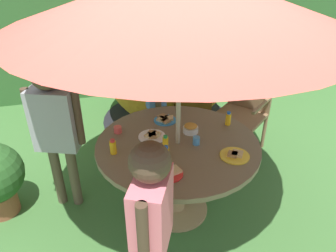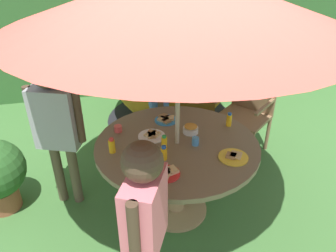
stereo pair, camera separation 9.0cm
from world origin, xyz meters
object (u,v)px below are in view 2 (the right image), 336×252
garden_table (177,157)px  plate_center_back (152,136)px  child_in_grey_shirt (56,118)px  plate_mid_right (166,119)px  dome_tent (171,59)px  child_in_pink_shirt (145,214)px  child_in_blue_shirt (157,87)px  plate_front_edge (166,173)px  juice_bottle_near_left (164,143)px  juice_bottle_near_right (164,153)px  wooden_chair (248,106)px  juice_bottle_far_left (151,183)px  cup_near (195,141)px  juice_bottle_mid_left (229,120)px  snack_bowl (191,129)px  plate_far_right (233,157)px  juice_bottle_center_front (112,146)px  cup_far (118,129)px

garden_table → plate_center_back: plate_center_back is taller
child_in_grey_shirt → plate_mid_right: bearing=22.1°
dome_tent → child_in_pink_shirt: (-0.76, -2.59, -0.02)m
child_in_blue_shirt → plate_front_edge: bearing=-6.8°
dome_tent → juice_bottle_near_left: (-0.48, -1.82, -0.06)m
garden_table → juice_bottle_near_right: 0.32m
wooden_chair → child_in_pink_shirt: child_in_pink_shirt is taller
wooden_chair → dome_tent: 1.18m
wooden_chair → child_in_blue_shirt: size_ratio=0.77×
plate_mid_right → juice_bottle_far_left: juice_bottle_far_left is taller
plate_center_back → child_in_blue_shirt: bearing=75.6°
child_in_blue_shirt → plate_mid_right: size_ratio=6.22×
plate_center_back → juice_bottle_near_left: (0.06, -0.21, 0.05)m
child_in_grey_shirt → cup_near: child_in_grey_shirt is taller
dome_tent → plate_front_edge: (-0.54, -2.14, -0.10)m
child_in_grey_shirt → juice_bottle_far_left: child_in_grey_shirt is taller
juice_bottle_mid_left → cup_near: juice_bottle_mid_left is taller
garden_table → wooden_chair: size_ratio=1.37×
snack_bowl → wooden_chair: bearing=38.8°
garden_table → juice_bottle_near_right: (-0.15, -0.20, 0.20)m
child_in_grey_shirt → cup_near: (1.10, -0.43, -0.12)m
plate_front_edge → snack_bowl: bearing=57.2°
child_in_blue_shirt → snack_bowl: (0.12, -0.86, -0.04)m
juice_bottle_near_left → juice_bottle_mid_left: (0.65, 0.24, 0.00)m
plate_far_right → plate_center_back: 0.71m
juice_bottle_near_left → juice_bottle_near_right: bearing=-103.3°
cup_near → child_in_blue_shirt: bearing=95.8°
juice_bottle_near_right → juice_bottle_far_left: 0.35m
child_in_pink_shirt → child_in_grey_shirt: bearing=51.0°
plate_center_back → juice_bottle_mid_left: juice_bottle_mid_left is taller
garden_table → juice_bottle_center_front: bearing=-178.2°
juice_bottle_mid_left → cup_near: (-0.39, -0.24, -0.02)m
garden_table → snack_bowl: 0.28m
juice_bottle_mid_left → cup_far: bearing=173.2°
plate_far_right → juice_bottle_center_front: (-0.91, 0.29, 0.05)m
plate_far_right → plate_center_back: (-0.56, 0.44, 0.00)m
dome_tent → child_in_pink_shirt: dome_tent is taller
plate_far_right → juice_bottle_near_right: bearing=168.7°
juice_bottle_near_left → cup_far: size_ratio=1.85×
child_in_grey_shirt → juice_bottle_mid_left: size_ratio=11.13×
child_in_blue_shirt → child_in_pink_shirt: (-0.43, -1.82, 0.02)m
wooden_chair → child_in_grey_shirt: child_in_grey_shirt is taller
child_in_grey_shirt → plate_mid_right: 0.97m
juice_bottle_near_right → cup_far: juice_bottle_near_right is taller
juice_bottle_near_right → juice_bottle_center_front: juice_bottle_center_front is taller
juice_bottle_near_left → juice_bottle_near_right: (-0.03, -0.13, -0.01)m
plate_center_back → cup_near: 0.38m
child_in_blue_shirt → cup_near: 1.06m
child_in_pink_shirt → plate_far_right: 0.94m
plate_center_back → juice_bottle_far_left: size_ratio=1.98×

